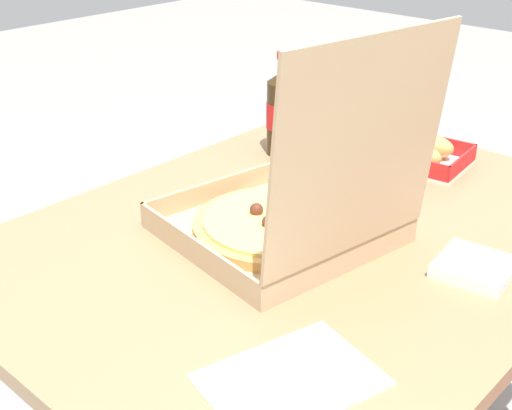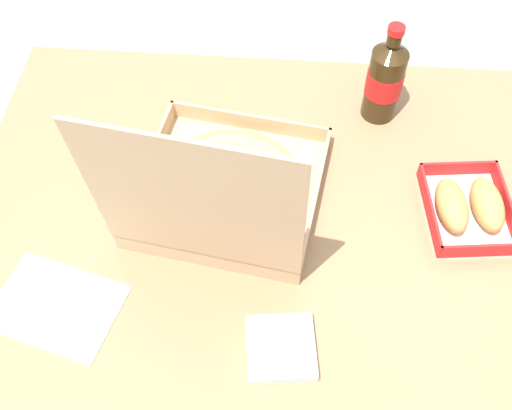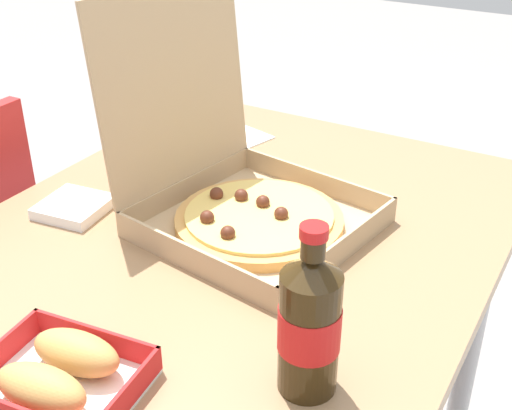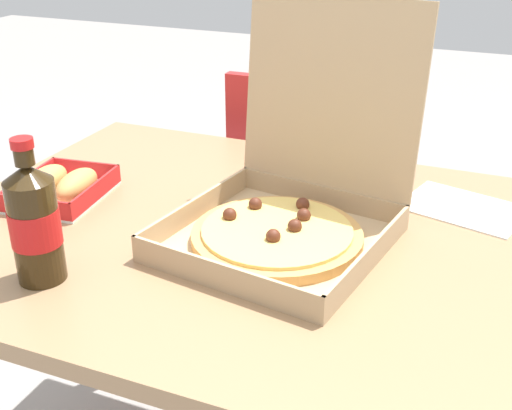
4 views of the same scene
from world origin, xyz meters
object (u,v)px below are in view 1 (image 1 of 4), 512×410
Objects in this scene: cola_bottle at (283,112)px; napkin_pile at (475,267)px; bread_side_box at (420,152)px; pizza_box_open at (290,214)px; paper_menu at (291,380)px.

cola_bottle is 0.58m from napkin_pile.
bread_side_box is at bearing -138.55° from napkin_pile.
cola_bottle is at bearing -108.10° from napkin_pile.
pizza_box_open is at bearing 42.10° from cola_bottle.
bread_side_box is 1.87× the size of napkin_pile.
paper_menu is (0.56, 0.49, -0.09)m from cola_bottle.
pizza_box_open is 0.35m from paper_menu.
napkin_pile is at bearing 71.90° from cola_bottle.
paper_menu is at bearing 18.73° from bread_side_box.
bread_side_box is 0.30m from cola_bottle.
pizza_box_open is 1.86× the size of cola_bottle.
pizza_box_open reaches higher than cola_bottle.
bread_side_box reaches higher than paper_menu.
pizza_box_open is 0.30m from napkin_pile.
napkin_pile is (-0.12, 0.28, -0.04)m from pizza_box_open.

